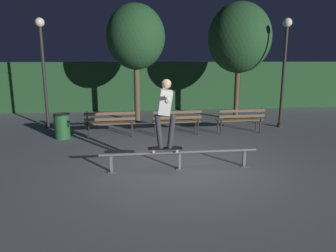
{
  "coord_description": "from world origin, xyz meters",
  "views": [
    {
      "loc": [
        -1.13,
        -6.76,
        2.5
      ],
      "look_at": [
        -0.17,
        0.8,
        0.85
      ],
      "focal_mm": 33.32,
      "sensor_mm": 36.0,
      "label": 1
    }
  ],
  "objects_px": {
    "park_bench_leftmost": "(110,121)",
    "park_bench_right_center": "(240,118)",
    "lamp_post_left": "(43,59)",
    "trash_can": "(62,126)",
    "tree_behind_benches": "(136,37)",
    "grind_rail": "(180,155)",
    "tree_far_right": "(239,38)",
    "park_bench_left_center": "(177,119)",
    "lamp_post_right": "(285,59)",
    "skateboard": "(165,149)",
    "skateboarder": "(165,108)"
  },
  "relations": [
    {
      "from": "lamp_post_right",
      "to": "lamp_post_left",
      "type": "bearing_deg",
      "value": 173.17
    },
    {
      "from": "grind_rail",
      "to": "tree_far_right",
      "type": "height_order",
      "value": "tree_far_right"
    },
    {
      "from": "grind_rail",
      "to": "tree_far_right",
      "type": "bearing_deg",
      "value": 59.43
    },
    {
      "from": "tree_far_right",
      "to": "park_bench_left_center",
      "type": "bearing_deg",
      "value": -140.42
    },
    {
      "from": "park_bench_leftmost",
      "to": "grind_rail",
      "type": "bearing_deg",
      "value": -61.72
    },
    {
      "from": "park_bench_left_center",
      "to": "grind_rail",
      "type": "bearing_deg",
      "value": -97.81
    },
    {
      "from": "lamp_post_right",
      "to": "tree_far_right",
      "type": "bearing_deg",
      "value": 126.9
    },
    {
      "from": "skateboarder",
      "to": "lamp_post_left",
      "type": "bearing_deg",
      "value": 126.84
    },
    {
      "from": "park_bench_left_center",
      "to": "lamp_post_right",
      "type": "xyz_separation_m",
      "value": [
        4.03,
        0.81,
        1.94
      ]
    },
    {
      "from": "tree_behind_benches",
      "to": "lamp_post_right",
      "type": "relative_size",
      "value": 1.17
    },
    {
      "from": "lamp_post_right",
      "to": "park_bench_right_center",
      "type": "bearing_deg",
      "value": -156.23
    },
    {
      "from": "park_bench_leftmost",
      "to": "lamp_post_left",
      "type": "distance_m",
      "value": 3.59
    },
    {
      "from": "skateboard",
      "to": "park_bench_right_center",
      "type": "relative_size",
      "value": 0.49
    },
    {
      "from": "lamp_post_right",
      "to": "trash_can",
      "type": "xyz_separation_m",
      "value": [
        -7.72,
        -0.76,
        -2.07
      ]
    },
    {
      "from": "tree_far_right",
      "to": "grind_rail",
      "type": "bearing_deg",
      "value": -120.57
    },
    {
      "from": "park_bench_right_center",
      "to": "tree_behind_benches",
      "type": "height_order",
      "value": "tree_behind_benches"
    },
    {
      "from": "tree_behind_benches",
      "to": "skateboarder",
      "type": "bearing_deg",
      "value": -85.35
    },
    {
      "from": "grind_rail",
      "to": "lamp_post_right",
      "type": "xyz_separation_m",
      "value": [
        4.47,
        4.04,
        2.16
      ]
    },
    {
      "from": "lamp_post_left",
      "to": "grind_rail",
      "type": "bearing_deg",
      "value": -50.85
    },
    {
      "from": "tree_far_right",
      "to": "lamp_post_left",
      "type": "xyz_separation_m",
      "value": [
        -7.43,
        -0.52,
        -0.81
      ]
    },
    {
      "from": "skateboarder",
      "to": "tree_far_right",
      "type": "xyz_separation_m",
      "value": [
        3.63,
        5.59,
        1.86
      ]
    },
    {
      "from": "skateboard",
      "to": "trash_can",
      "type": "relative_size",
      "value": 0.99
    },
    {
      "from": "lamp_post_right",
      "to": "trash_can",
      "type": "height_order",
      "value": "lamp_post_right"
    },
    {
      "from": "grind_rail",
      "to": "tree_behind_benches",
      "type": "distance_m",
      "value": 6.45
    },
    {
      "from": "park_bench_right_center",
      "to": "trash_can",
      "type": "relative_size",
      "value": 2.02
    },
    {
      "from": "park_bench_leftmost",
      "to": "trash_can",
      "type": "bearing_deg",
      "value": 178.03
    },
    {
      "from": "park_bench_leftmost",
      "to": "park_bench_right_center",
      "type": "height_order",
      "value": "same"
    },
    {
      "from": "skateboarder",
      "to": "trash_can",
      "type": "xyz_separation_m",
      "value": [
        -2.92,
        3.28,
        -1.02
      ]
    },
    {
      "from": "lamp_post_left",
      "to": "lamp_post_right",
      "type": "relative_size",
      "value": 1.0
    },
    {
      "from": "grind_rail",
      "to": "lamp_post_right",
      "type": "bearing_deg",
      "value": 42.12
    },
    {
      "from": "skateboarder",
      "to": "lamp_post_left",
      "type": "height_order",
      "value": "lamp_post_left"
    },
    {
      "from": "park_bench_leftmost",
      "to": "park_bench_right_center",
      "type": "xyz_separation_m",
      "value": [
        4.36,
        0.0,
        0.0
      ]
    },
    {
      "from": "park_bench_right_center",
      "to": "lamp_post_right",
      "type": "bearing_deg",
      "value": 23.77
    },
    {
      "from": "tree_behind_benches",
      "to": "lamp_post_left",
      "type": "height_order",
      "value": "tree_behind_benches"
    },
    {
      "from": "grind_rail",
      "to": "lamp_post_right",
      "type": "height_order",
      "value": "lamp_post_right"
    },
    {
      "from": "park_bench_right_center",
      "to": "park_bench_leftmost",
      "type": "bearing_deg",
      "value": 180.0
    },
    {
      "from": "trash_can",
      "to": "park_bench_left_center",
      "type": "bearing_deg",
      "value": -0.81
    },
    {
      "from": "grind_rail",
      "to": "lamp_post_left",
      "type": "bearing_deg",
      "value": 129.15
    },
    {
      "from": "skateboard",
      "to": "lamp_post_left",
      "type": "height_order",
      "value": "lamp_post_left"
    },
    {
      "from": "tree_far_right",
      "to": "tree_behind_benches",
      "type": "relative_size",
      "value": 1.03
    },
    {
      "from": "lamp_post_left",
      "to": "trash_can",
      "type": "height_order",
      "value": "lamp_post_left"
    },
    {
      "from": "park_bench_right_center",
      "to": "tree_behind_benches",
      "type": "bearing_deg",
      "value": 144.41
    },
    {
      "from": "grind_rail",
      "to": "skateboarder",
      "type": "bearing_deg",
      "value": -179.97
    },
    {
      "from": "park_bench_left_center",
      "to": "lamp_post_right",
      "type": "height_order",
      "value": "lamp_post_right"
    },
    {
      "from": "grind_rail",
      "to": "skateboard",
      "type": "height_order",
      "value": "skateboard"
    },
    {
      "from": "park_bench_leftmost",
      "to": "tree_far_right",
      "type": "height_order",
      "value": "tree_far_right"
    },
    {
      "from": "park_bench_left_center",
      "to": "tree_behind_benches",
      "type": "distance_m",
      "value": 3.89
    },
    {
      "from": "park_bench_leftmost",
      "to": "skateboard",
      "type": "bearing_deg",
      "value": -66.49
    },
    {
      "from": "tree_behind_benches",
      "to": "lamp_post_left",
      "type": "xyz_separation_m",
      "value": [
        -3.34,
        -0.6,
        -0.82
      ]
    },
    {
      "from": "grind_rail",
      "to": "park_bench_left_center",
      "type": "xyz_separation_m",
      "value": [
        0.44,
        3.23,
        0.21
      ]
    }
  ]
}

